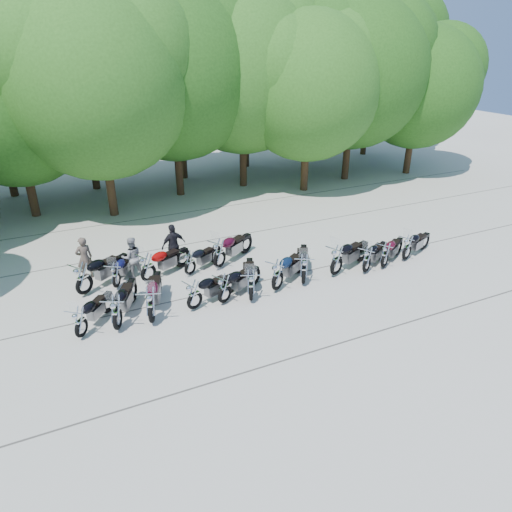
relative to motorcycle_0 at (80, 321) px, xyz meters
name	(u,v)px	position (x,y,z in m)	size (l,w,h in m)	color
ground	(274,301)	(6.27, -0.58, -0.60)	(90.00, 90.00, 0.00)	#A5A295
tree_2	(13,109)	(-0.98, 12.26, 4.71)	(7.31, 7.31, 8.97)	#3A2614
tree_3	(96,85)	(2.70, 10.66, 5.72)	(8.70, 8.70, 10.67)	#3A2614
tree_4	(172,73)	(6.81, 12.51, 6.04)	(9.13, 9.13, 11.20)	#3A2614
tree_5	(242,72)	(10.88, 12.63, 5.98)	(9.04, 9.04, 11.10)	#3A2614
tree_6	(308,88)	(13.82, 10.24, 5.22)	(8.00, 8.00, 9.82)	#3A2614
tree_7	(353,74)	(17.47, 11.21, 5.79)	(8.79, 8.79, 10.79)	#3A2614
tree_8	(418,88)	(22.10, 10.63, 4.88)	(7.53, 7.53, 9.25)	#3A2614
tree_11	(82,94)	(2.51, 15.85, 4.90)	(7.56, 7.56, 9.28)	#3A2614
tree_12	(178,85)	(8.07, 15.89, 5.13)	(7.88, 7.88, 9.67)	#3A2614
tree_13	(245,76)	(12.96, 16.90, 5.44)	(8.31, 8.31, 10.20)	#3A2614
tree_14	(308,79)	(16.95, 15.52, 5.23)	(8.02, 8.02, 9.84)	#3A2614
tree_15	(372,58)	(22.88, 16.45, 6.43)	(9.67, 9.67, 11.86)	#3A2614
motorcycle_0	(80,321)	(0.00, 0.00, 0.00)	(0.64, 2.11, 1.19)	black
motorcycle_1	(116,311)	(1.07, -0.06, 0.09)	(0.74, 2.43, 1.37)	black
motorcycle_2	(151,304)	(2.12, -0.13, 0.12)	(0.77, 2.54, 1.44)	#3D081B
motorcycle_3	(194,294)	(3.60, 0.04, 0.03)	(0.67, 2.21, 1.25)	black
motorcycle_4	(224,288)	(4.66, 0.00, 0.04)	(0.68, 2.25, 1.27)	black
motorcycle_5	(251,284)	(5.54, -0.21, 0.06)	(0.71, 2.34, 1.32)	black
motorcycle_6	(278,274)	(6.69, 0.01, 0.10)	(0.75, 2.47, 1.40)	black
motorcycle_7	(304,268)	(7.80, 0.05, 0.08)	(0.72, 2.38, 1.34)	black
motorcycle_8	(337,259)	(9.26, 0.09, 0.12)	(0.77, 2.53, 1.43)	black
motorcycle_9	(367,259)	(10.47, -0.20, 0.02)	(0.67, 2.19, 1.24)	black
motorcycle_10	(385,254)	(11.37, -0.17, 0.02)	(0.67, 2.19, 1.24)	#3E0817
motorcycle_11	(407,247)	(12.64, 0.00, 0.03)	(0.67, 2.21, 1.25)	black
motorcycle_12	(83,278)	(0.39, 2.62, 0.12)	(0.77, 2.54, 1.44)	black
motorcycle_13	(116,274)	(1.49, 2.67, -0.02)	(0.62, 2.05, 1.16)	#0E103E
motorcycle_14	(148,267)	(2.65, 2.62, 0.07)	(0.72, 2.37, 1.34)	#950605
motorcycle_15	(190,262)	(4.22, 2.48, -0.02)	(0.63, 2.05, 1.16)	black
motorcycle_16	(219,253)	(5.45, 2.54, 0.11)	(0.76, 2.51, 1.42)	#350718
rider_0	(84,258)	(0.60, 3.98, 0.24)	(0.61, 0.40, 1.68)	#4F4239
rider_1	(132,257)	(2.24, 3.38, 0.21)	(0.78, 0.61, 1.61)	gray
rider_2	(174,245)	(3.93, 3.64, 0.28)	(1.03, 0.43, 1.75)	black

